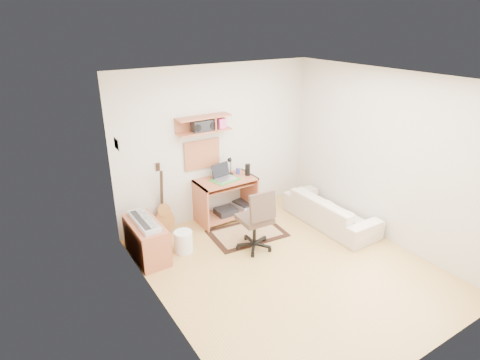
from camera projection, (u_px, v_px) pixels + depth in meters
floor at (289, 267)px, 5.62m from camera, size 3.60×4.00×0.01m
ceiling at (299, 79)px, 4.62m from camera, size 3.60×4.00×0.01m
back_wall at (217, 143)px, 6.68m from camera, size 3.60×0.01×2.60m
left_wall at (162, 218)px, 4.23m from camera, size 0.01×4.00×2.60m
right_wall at (386, 158)px, 6.02m from camera, size 0.01×4.00×2.60m
wall_shelf at (204, 124)px, 6.28m from camera, size 0.90×0.25×0.26m
cork_board at (202, 154)px, 6.57m from camera, size 0.64×0.03×0.49m
wall_photo at (117, 144)px, 5.24m from camera, size 0.02×0.20×0.15m
desk at (226, 199)px, 6.81m from camera, size 1.00×0.55×0.75m
laptop at (225, 172)px, 6.60m from camera, size 0.40×0.40×0.26m
speaker at (248, 170)px, 6.80m from camera, size 0.09×0.09×0.20m
desk_lamp at (231, 166)px, 6.81m from camera, size 0.11×0.11×0.32m
pencil_cup at (238, 171)px, 6.88m from camera, size 0.07×0.07×0.10m
boombox at (203, 126)px, 6.28m from camera, size 0.37×0.17×0.19m
rug at (247, 233)px, 6.48m from camera, size 1.24×0.88×0.02m
task_chair at (255, 219)px, 5.90m from camera, size 0.54×0.54×1.00m
cabinet at (146, 240)px, 5.77m from camera, size 0.40×0.90×0.55m
music_keyboard at (144, 221)px, 5.65m from camera, size 0.24×0.75×0.07m
guitar at (163, 199)px, 6.31m from camera, size 0.33×0.22×1.18m
waste_basket at (184, 242)px, 5.94m from camera, size 0.35×0.35×0.33m
printer at (248, 205)px, 7.25m from camera, size 0.52×0.43×0.18m
sofa at (331, 206)px, 6.66m from camera, size 0.50×1.71×0.67m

